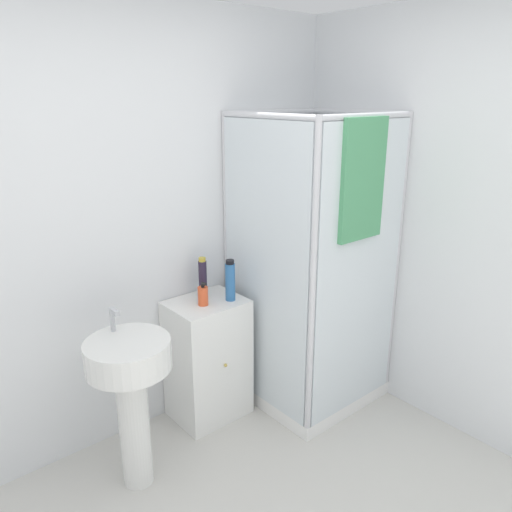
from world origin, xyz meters
TOP-DOWN VIEW (x-y plane):
  - wall_back at (0.00, 1.70)m, footprint 6.40×0.06m
  - shower_enclosure at (1.21, 1.19)m, footprint 0.81×0.84m
  - vanity_cabinet at (0.58, 1.48)m, footprint 0.46×0.38m
  - sink at (-0.06, 1.23)m, footprint 0.43×0.43m
  - soap_dispenser at (0.54, 1.45)m, footprint 0.06×0.06m
  - shampoo_bottle_tall_black at (0.62, 1.56)m, footprint 0.05×0.05m
  - shampoo_bottle_blue at (0.71, 1.41)m, footprint 0.06×0.06m

SIDE VIEW (x-z plane):
  - vanity_cabinet at x=0.58m, z-range 0.00..0.79m
  - shower_enclosure at x=1.21m, z-range -0.40..1.50m
  - sink at x=-0.06m, z-range 0.12..1.09m
  - soap_dispenser at x=0.54m, z-range 0.78..0.92m
  - shampoo_bottle_tall_black at x=0.62m, z-range 0.79..1.05m
  - shampoo_bottle_blue at x=0.71m, z-range 0.79..1.05m
  - wall_back at x=0.00m, z-range 0.00..2.50m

